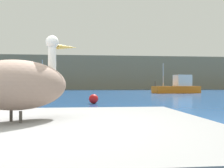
{
  "coord_description": "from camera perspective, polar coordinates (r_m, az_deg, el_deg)",
  "views": [
    {
      "loc": [
        1.01,
        -2.18,
        1.19
      ],
      "look_at": [
        2.71,
        15.16,
        1.26
      ],
      "focal_mm": 38.38,
      "sensor_mm": 36.0,
      "label": 1
    }
  ],
  "objects": [
    {
      "name": "pier_dock",
      "position": [
        2.67,
        -20.9,
        -17.15
      ],
      "size": [
        3.85,
        2.88,
        0.83
      ],
      "primitive_type": "cube",
      "color": "gray",
      "rests_on": "ground"
    },
    {
      "name": "hillside_backdrop",
      "position": [
        67.02,
        -6.47,
        2.47
      ],
      "size": [
        140.0,
        13.04,
        8.68
      ],
      "primitive_type": "cube",
      "color": "#7F755B",
      "rests_on": "ground"
    },
    {
      "name": "fishing_boat_blue",
      "position": [
        40.41,
        -18.41,
        -0.77
      ],
      "size": [
        4.83,
        2.16,
        5.27
      ],
      "rotation": [
        0.0,
        0.0,
        0.13
      ],
      "color": "blue",
      "rests_on": "ground"
    },
    {
      "name": "mooring_buoy",
      "position": [
        15.27,
        -4.41,
        -3.57
      ],
      "size": [
        0.6,
        0.6,
        0.6
      ],
      "primitive_type": "sphere",
      "color": "red",
      "rests_on": "ground"
    },
    {
      "name": "pelican",
      "position": [
        2.56,
        -20.66,
        -0.0
      ],
      "size": [
        1.1,
        1.16,
        0.92
      ],
      "rotation": [
        0.0,
        0.0,
        0.82
      ],
      "color": "gray",
      "rests_on": "pier_dock"
    },
    {
      "name": "fishing_boat_orange",
      "position": [
        36.01,
        15.47,
        -0.65
      ],
      "size": [
        7.28,
        3.23,
        4.29
      ],
      "rotation": [
        0.0,
        0.0,
        3.34
      ],
      "color": "orange",
      "rests_on": "ground"
    }
  ]
}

